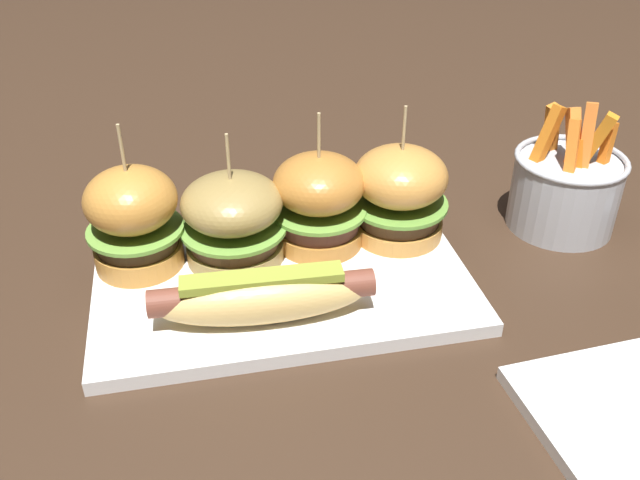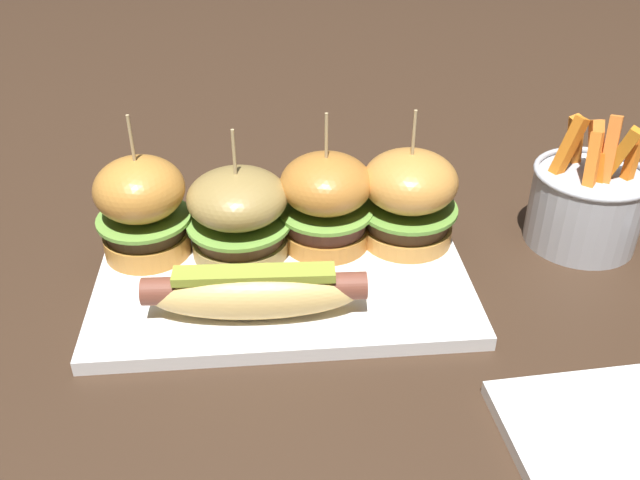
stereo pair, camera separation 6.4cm
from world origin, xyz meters
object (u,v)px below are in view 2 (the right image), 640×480
object	(u,v)px
hot_dog	(255,291)
slider_center_right	(326,200)
platter_main	(283,283)
slider_far_right	(409,197)
fries_bucket	(586,203)
slider_far_left	(142,207)
slider_center_left	(238,213)

from	to	relation	value
hot_dog	slider_center_right	bearing A→B (deg)	56.71
platter_main	slider_center_right	bearing A→B (deg)	51.13
slider_center_right	slider_far_right	world-z (taller)	same
slider_far_right	fries_bucket	bearing A→B (deg)	0.98
platter_main	fries_bucket	world-z (taller)	fries_bucket
slider_far_left	slider_far_right	size ratio (longest dim) A/B	1.03
platter_main	slider_far_right	world-z (taller)	slider_far_right
slider_far_left	fries_bucket	bearing A→B (deg)	0.43
hot_dog	slider_far_right	distance (m)	0.19
platter_main	slider_center_right	world-z (taller)	slider_center_right
platter_main	slider_center_right	xyz separation A→B (m)	(0.05, 0.06, 0.06)
slider_center_left	hot_dog	bearing A→B (deg)	-81.95
platter_main	fries_bucket	size ratio (longest dim) A/B	2.50
slider_center_right	platter_main	bearing A→B (deg)	-128.87
hot_dog	slider_far_right	size ratio (longest dim) A/B	1.38
slider_center_left	slider_center_right	size ratio (longest dim) A/B	0.94
slider_far_left	fries_bucket	xyz separation A→B (m)	(0.45, 0.00, -0.02)
platter_main	slider_far_left	size ratio (longest dim) A/B	2.41
slider_center_left	slider_far_right	world-z (taller)	slider_far_right
platter_main	hot_dog	distance (m)	0.07
slider_far_right	platter_main	bearing A→B (deg)	-156.65
slider_far_right	fries_bucket	size ratio (longest dim) A/B	1.00
platter_main	slider_far_left	bearing A→B (deg)	157.23
platter_main	slider_center_left	bearing A→B (deg)	130.05
slider_far_left	slider_far_right	bearing A→B (deg)	0.04
platter_main	hot_dog	size ratio (longest dim) A/B	1.81
slider_center_left	slider_far_right	distance (m)	0.17
hot_dog	slider_center_left	distance (m)	0.10
platter_main	slider_center_left	distance (m)	0.08
slider_center_right	slider_center_left	bearing A→B (deg)	-173.51
slider_center_right	slider_far_right	bearing A→B (deg)	-1.21
slider_far_left	slider_center_right	bearing A→B (deg)	0.61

